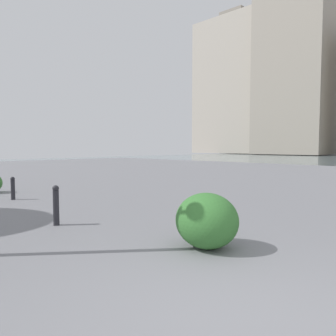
# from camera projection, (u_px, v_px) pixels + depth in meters

# --- Properties ---
(building_annex) EXTENTS (14.41, 15.07, 35.21)m
(building_annex) POSITION_uv_depth(u_px,v_px,m) (299.00, 76.00, 68.96)
(building_annex) COLOR #9E9384
(building_annex) RESTS_ON ground
(building_highrise) EXTENTS (17.56, 10.92, 34.82)m
(building_highrise) POSITION_uv_depth(u_px,v_px,m) (233.00, 87.00, 80.67)
(building_highrise) COLOR #B2A899
(building_highrise) RESTS_ON ground
(bollard_near) EXTENTS (0.13, 0.13, 0.82)m
(bollard_near) POSITION_uv_depth(u_px,v_px,m) (56.00, 204.00, 6.60)
(bollard_near) COLOR #232328
(bollard_near) RESTS_ON ground
(bollard_mid) EXTENTS (0.13, 0.13, 0.70)m
(bollard_mid) POSITION_uv_depth(u_px,v_px,m) (13.00, 188.00, 9.79)
(bollard_mid) COLOR #232328
(bollard_mid) RESTS_ON ground
(shrub_low) EXTENTS (1.04, 0.93, 0.88)m
(shrub_low) POSITION_uv_depth(u_px,v_px,m) (207.00, 221.00, 5.11)
(shrub_low) COLOR #387533
(shrub_low) RESTS_ON ground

